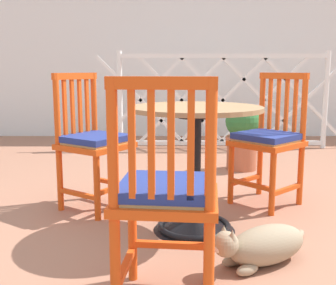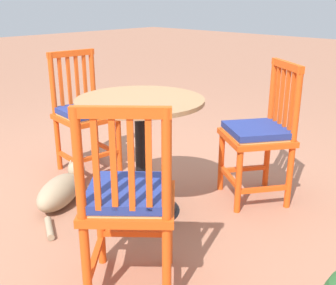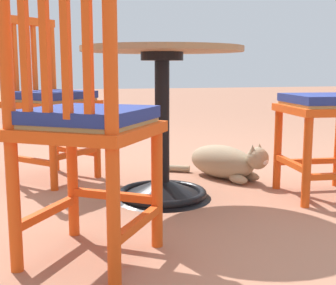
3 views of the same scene
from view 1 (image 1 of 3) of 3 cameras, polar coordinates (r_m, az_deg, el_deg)
name	(u,v)px [view 1 (image 1 of 3)]	position (r m, az deg, el deg)	size (l,w,h in m)	color
ground_plane	(205,245)	(2.38, 4.93, -13.44)	(24.00, 24.00, 0.00)	#A36B51
building_wall_backdrop	(181,35)	(6.10, 1.81, 14.14)	(10.00, 0.20, 2.80)	white
lattice_fence_panel	(221,100)	(5.11, 7.16, 5.65)	(2.99, 0.06, 1.15)	white
cafe_table	(193,183)	(2.48, 3.41, -5.45)	(0.76, 0.76, 0.73)	black
orange_chair_facing_out	(165,197)	(1.66, -0.46, -7.34)	(0.44, 0.44, 0.91)	#E04C14
orange_chair_tucked_in	(267,141)	(3.02, 13.15, 0.22)	(0.57, 0.57, 0.91)	#E04C14
orange_chair_by_planter	(92,143)	(2.89, -10.15, -0.10)	(0.56, 0.56, 0.91)	#E04C14
tabby_cat	(260,246)	(2.16, 12.16, -13.37)	(0.58, 0.54, 0.23)	#9E896B
terracotta_planter	(241,135)	(4.05, 9.73, 1.00)	(0.32, 0.32, 0.62)	#B25B3D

